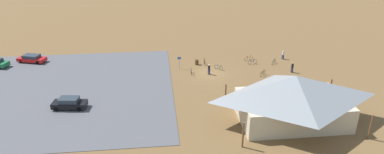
{
  "coord_description": "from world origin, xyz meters",
  "views": [
    {
      "loc": [
        8.33,
        49.87,
        22.1
      ],
      "look_at": [
        3.26,
        3.65,
        1.2
      ],
      "focal_mm": 32.18,
      "sensor_mm": 36.0,
      "label": 1
    }
  ],
  "objects_px": {
    "bicycle_white_front_row": "(191,72)",
    "visitor_at_bikes": "(292,67)",
    "bicycle_teal_yard_center": "(219,67)",
    "bicycle_red_trailside": "(205,62)",
    "bicycle_black_lone_west": "(263,73)",
    "lot_sign": "(179,61)",
    "visitor_near_lot": "(209,69)",
    "bicycle_green_by_bin": "(274,62)",
    "bike_pavilion": "(294,96)",
    "car_red_end_stall": "(32,58)",
    "bicycle_orange_edge_north": "(248,58)",
    "visitor_crossing_yard": "(283,54)",
    "trash_bin": "(197,62)",
    "car_black_back_corner": "(69,103)",
    "bicycle_blue_yard_right": "(252,62)"
  },
  "relations": [
    {
      "from": "bike_pavilion",
      "to": "bicycle_white_front_row",
      "type": "xyz_separation_m",
      "value": [
        10.54,
        -15.39,
        -2.91
      ]
    },
    {
      "from": "car_red_end_stall",
      "to": "visitor_at_bikes",
      "type": "relative_size",
      "value": 2.97
    },
    {
      "from": "bike_pavilion",
      "to": "car_red_end_stall",
      "type": "xyz_separation_m",
      "value": [
        37.41,
        -23.48,
        -2.6
      ]
    },
    {
      "from": "car_black_back_corner",
      "to": "bicycle_black_lone_west",
      "type": "bearing_deg",
      "value": -164.94
    },
    {
      "from": "visitor_at_bikes",
      "to": "bicycle_red_trailside",
      "type": "bearing_deg",
      "value": -19.94
    },
    {
      "from": "bicycle_white_front_row",
      "to": "visitor_crossing_yard",
      "type": "relative_size",
      "value": 1.04
    },
    {
      "from": "lot_sign",
      "to": "bicycle_green_by_bin",
      "type": "distance_m",
      "value": 16.29
    },
    {
      "from": "bicycle_black_lone_west",
      "to": "visitor_near_lot",
      "type": "xyz_separation_m",
      "value": [
        8.35,
        -1.41,
        0.5
      ]
    },
    {
      "from": "car_red_end_stall",
      "to": "bicycle_red_trailside",
      "type": "bearing_deg",
      "value": 171.76
    },
    {
      "from": "bicycle_teal_yard_center",
      "to": "bicycle_green_by_bin",
      "type": "bearing_deg",
      "value": -171.32
    },
    {
      "from": "lot_sign",
      "to": "bicycle_red_trailside",
      "type": "xyz_separation_m",
      "value": [
        -4.42,
        -1.43,
        -1.02
      ]
    },
    {
      "from": "bicycle_teal_yard_center",
      "to": "bicycle_red_trailside",
      "type": "xyz_separation_m",
      "value": [
        2.0,
        -2.46,
        0.01
      ]
    },
    {
      "from": "trash_bin",
      "to": "lot_sign",
      "type": "bearing_deg",
      "value": 26.26
    },
    {
      "from": "bicycle_red_trailside",
      "to": "car_black_back_corner",
      "type": "relative_size",
      "value": 0.4
    },
    {
      "from": "bicycle_black_lone_west",
      "to": "bicycle_orange_edge_north",
      "type": "xyz_separation_m",
      "value": [
        0.5,
        -6.74,
        -0.01
      ]
    },
    {
      "from": "bicycle_blue_yard_right",
      "to": "visitor_near_lot",
      "type": "xyz_separation_m",
      "value": [
        8.07,
        3.53,
        0.49
      ]
    },
    {
      "from": "bicycle_teal_yard_center",
      "to": "bicycle_green_by_bin",
      "type": "distance_m",
      "value": 9.94
    },
    {
      "from": "bicycle_teal_yard_center",
      "to": "visitor_at_bikes",
      "type": "relative_size",
      "value": 0.72
    },
    {
      "from": "trash_bin",
      "to": "visitor_at_bikes",
      "type": "relative_size",
      "value": 0.53
    },
    {
      "from": "bicycle_teal_yard_center",
      "to": "bicycle_orange_edge_north",
      "type": "bearing_deg",
      "value": -149.04
    },
    {
      "from": "bicycle_black_lone_west",
      "to": "bicycle_blue_yard_right",
      "type": "relative_size",
      "value": 0.78
    },
    {
      "from": "lot_sign",
      "to": "visitor_crossing_yard",
      "type": "relative_size",
      "value": 1.32
    },
    {
      "from": "bicycle_white_front_row",
      "to": "bicycle_blue_yard_right",
      "type": "bearing_deg",
      "value": -163.98
    },
    {
      "from": "bike_pavilion",
      "to": "visitor_crossing_yard",
      "type": "height_order",
      "value": "bike_pavilion"
    },
    {
      "from": "bicycle_red_trailside",
      "to": "visitor_at_bikes",
      "type": "relative_size",
      "value": 1.05
    },
    {
      "from": "visitor_crossing_yard",
      "to": "bicycle_teal_yard_center",
      "type": "bearing_deg",
      "value": 15.84
    },
    {
      "from": "bicycle_blue_yard_right",
      "to": "bicycle_green_by_bin",
      "type": "height_order",
      "value": "bicycle_blue_yard_right"
    },
    {
      "from": "bicycle_black_lone_west",
      "to": "visitor_at_bikes",
      "type": "distance_m",
      "value": 5.15
    },
    {
      "from": "trash_bin",
      "to": "bicycle_orange_edge_north",
      "type": "distance_m",
      "value": 9.32
    },
    {
      "from": "bicycle_black_lone_west",
      "to": "car_black_back_corner",
      "type": "distance_m",
      "value": 29.04
    },
    {
      "from": "visitor_crossing_yard",
      "to": "visitor_at_bikes",
      "type": "bearing_deg",
      "value": 84.09
    },
    {
      "from": "trash_bin",
      "to": "bicycle_green_by_bin",
      "type": "distance_m",
      "value": 13.19
    },
    {
      "from": "bicycle_white_front_row",
      "to": "bicycle_black_lone_west",
      "type": "distance_m",
      "value": 11.28
    },
    {
      "from": "bicycle_white_front_row",
      "to": "bicycle_teal_yard_center",
      "type": "relative_size",
      "value": 1.4
    },
    {
      "from": "bike_pavilion",
      "to": "bicycle_orange_edge_north",
      "type": "xyz_separation_m",
      "value": [
        -0.09,
        -20.3,
        -2.93
      ]
    },
    {
      "from": "bike_pavilion",
      "to": "car_red_end_stall",
      "type": "distance_m",
      "value": 44.24
    },
    {
      "from": "bicycle_red_trailside",
      "to": "visitor_at_bikes",
      "type": "distance_m",
      "value": 14.4
    },
    {
      "from": "bicycle_white_front_row",
      "to": "bike_pavilion",
      "type": "bearing_deg",
      "value": 124.4
    },
    {
      "from": "bike_pavilion",
      "to": "car_red_end_stall",
      "type": "height_order",
      "value": "bike_pavilion"
    },
    {
      "from": "visitor_near_lot",
      "to": "bicycle_orange_edge_north",
      "type": "bearing_deg",
      "value": -145.82
    },
    {
      "from": "lot_sign",
      "to": "visitor_near_lot",
      "type": "distance_m",
      "value": 5.34
    },
    {
      "from": "lot_sign",
      "to": "bicycle_black_lone_west",
      "type": "xyz_separation_m",
      "value": [
        -12.88,
        4.2,
        -1.02
      ]
    },
    {
      "from": "bicycle_blue_yard_right",
      "to": "visitor_at_bikes",
      "type": "height_order",
      "value": "visitor_at_bikes"
    },
    {
      "from": "bike_pavilion",
      "to": "bicycle_teal_yard_center",
      "type": "height_order",
      "value": "bike_pavilion"
    },
    {
      "from": "bicycle_red_trailside",
      "to": "car_black_back_corner",
      "type": "distance_m",
      "value": 23.61
    },
    {
      "from": "bicycle_white_front_row",
      "to": "visitor_at_bikes",
      "type": "height_order",
      "value": "visitor_at_bikes"
    },
    {
      "from": "bicycle_black_lone_west",
      "to": "bicycle_red_trailside",
      "type": "distance_m",
      "value": 10.16
    },
    {
      "from": "trash_bin",
      "to": "bicycle_teal_yard_center",
      "type": "relative_size",
      "value": 0.73
    },
    {
      "from": "bicycle_black_lone_west",
      "to": "visitor_crossing_yard",
      "type": "xyz_separation_m",
      "value": [
        -5.69,
        -6.62,
        0.48
      ]
    },
    {
      "from": "lot_sign",
      "to": "bicycle_teal_yard_center",
      "type": "bearing_deg",
      "value": 170.87
    }
  ]
}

